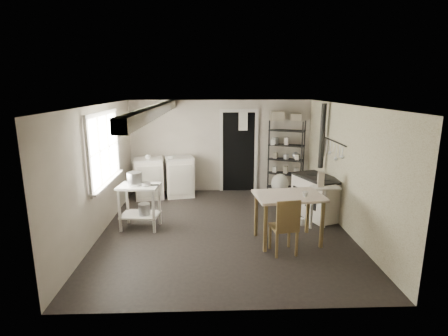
{
  "coord_description": "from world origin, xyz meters",
  "views": [
    {
      "loc": [
        -0.24,
        -6.17,
        2.61
      ],
      "look_at": [
        0.0,
        0.3,
        1.1
      ],
      "focal_mm": 28.0,
      "sensor_mm": 36.0,
      "label": 1
    }
  ],
  "objects_px": {
    "flour_sack": "(280,185)",
    "chair": "(284,224)",
    "prep_table": "(140,208)",
    "base_cabinets": "(165,178)",
    "shelf_rack": "(286,155)",
    "stove": "(317,195)",
    "stockpot": "(135,180)",
    "work_table": "(288,221)"
  },
  "relations": [
    {
      "from": "base_cabinets",
      "to": "chair",
      "type": "bearing_deg",
      "value": -64.05
    },
    {
      "from": "stockpot",
      "to": "stove",
      "type": "relative_size",
      "value": 0.28
    },
    {
      "from": "shelf_rack",
      "to": "flour_sack",
      "type": "distance_m",
      "value": 0.75
    },
    {
      "from": "base_cabinets",
      "to": "stove",
      "type": "height_order",
      "value": "base_cabinets"
    },
    {
      "from": "work_table",
      "to": "flour_sack",
      "type": "relative_size",
      "value": 2.16
    },
    {
      "from": "flour_sack",
      "to": "stove",
      "type": "bearing_deg",
      "value": -73.23
    },
    {
      "from": "stove",
      "to": "chair",
      "type": "bearing_deg",
      "value": -142.56
    },
    {
      "from": "stove",
      "to": "flour_sack",
      "type": "bearing_deg",
      "value": 86.51
    },
    {
      "from": "stockpot",
      "to": "stove",
      "type": "height_order",
      "value": "stockpot"
    },
    {
      "from": "base_cabinets",
      "to": "stove",
      "type": "distance_m",
      "value": 3.59
    },
    {
      "from": "prep_table",
      "to": "chair",
      "type": "relative_size",
      "value": 0.9
    },
    {
      "from": "work_table",
      "to": "prep_table",
      "type": "bearing_deg",
      "value": 165.22
    },
    {
      "from": "prep_table",
      "to": "work_table",
      "type": "relative_size",
      "value": 0.75
    },
    {
      "from": "flour_sack",
      "to": "chair",
      "type": "bearing_deg",
      "value": -100.03
    },
    {
      "from": "stove",
      "to": "chair",
      "type": "xyz_separation_m",
      "value": [
        -1.02,
        -1.61,
        0.04
      ]
    },
    {
      "from": "prep_table",
      "to": "base_cabinets",
      "type": "xyz_separation_m",
      "value": [
        0.21,
        1.95,
        0.06
      ]
    },
    {
      "from": "prep_table",
      "to": "chair",
      "type": "bearing_deg",
      "value": -23.95
    },
    {
      "from": "base_cabinets",
      "to": "work_table",
      "type": "height_order",
      "value": "base_cabinets"
    },
    {
      "from": "base_cabinets",
      "to": "shelf_rack",
      "type": "height_order",
      "value": "shelf_rack"
    },
    {
      "from": "chair",
      "to": "prep_table",
      "type": "bearing_deg",
      "value": 147.07
    },
    {
      "from": "flour_sack",
      "to": "stockpot",
      "type": "bearing_deg",
      "value": -146.52
    },
    {
      "from": "shelf_rack",
      "to": "stove",
      "type": "xyz_separation_m",
      "value": [
        0.3,
        -1.71,
        -0.51
      ]
    },
    {
      "from": "prep_table",
      "to": "base_cabinets",
      "type": "bearing_deg",
      "value": 83.83
    },
    {
      "from": "stockpot",
      "to": "work_table",
      "type": "xyz_separation_m",
      "value": [
        2.71,
        -0.69,
        -0.56
      ]
    },
    {
      "from": "prep_table",
      "to": "stove",
      "type": "relative_size",
      "value": 0.79
    },
    {
      "from": "stockpot",
      "to": "flour_sack",
      "type": "xyz_separation_m",
      "value": [
        3.11,
        2.05,
        -0.7
      ]
    },
    {
      "from": "base_cabinets",
      "to": "work_table",
      "type": "bearing_deg",
      "value": -58.16
    },
    {
      "from": "stove",
      "to": "work_table",
      "type": "relative_size",
      "value": 0.95
    },
    {
      "from": "base_cabinets",
      "to": "shelf_rack",
      "type": "bearing_deg",
      "value": -5.42
    },
    {
      "from": "stockpot",
      "to": "chair",
      "type": "xyz_separation_m",
      "value": [
        2.55,
        -1.09,
        -0.45
      ]
    },
    {
      "from": "work_table",
      "to": "chair",
      "type": "bearing_deg",
      "value": -111.04
    },
    {
      "from": "stockpot",
      "to": "shelf_rack",
      "type": "relative_size",
      "value": 0.16
    },
    {
      "from": "base_cabinets",
      "to": "chair",
      "type": "xyz_separation_m",
      "value": [
        2.27,
        -3.05,
        0.02
      ]
    },
    {
      "from": "base_cabinets",
      "to": "flour_sack",
      "type": "relative_size",
      "value": 2.83
    },
    {
      "from": "stove",
      "to": "stockpot",
      "type": "bearing_deg",
      "value": 168.01
    },
    {
      "from": "stove",
      "to": "work_table",
      "type": "height_order",
      "value": "stove"
    },
    {
      "from": "shelf_rack",
      "to": "chair",
      "type": "relative_size",
      "value": 1.94
    },
    {
      "from": "stockpot",
      "to": "shelf_rack",
      "type": "height_order",
      "value": "shelf_rack"
    },
    {
      "from": "stove",
      "to": "shelf_rack",
      "type": "bearing_deg",
      "value": 79.56
    },
    {
      "from": "stockpot",
      "to": "base_cabinets",
      "type": "relative_size",
      "value": 0.2
    },
    {
      "from": "chair",
      "to": "stockpot",
      "type": "bearing_deg",
      "value": 147.78
    },
    {
      "from": "prep_table",
      "to": "stockpot",
      "type": "bearing_deg",
      "value": -172.72
    }
  ]
}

